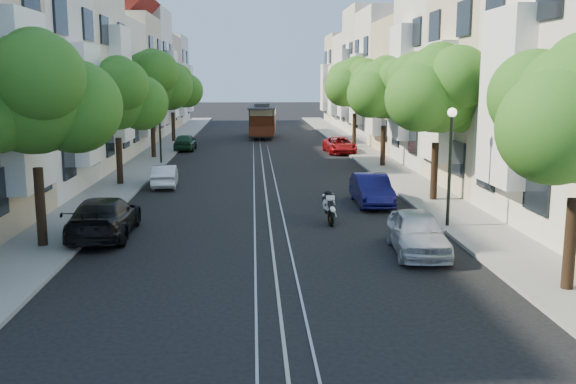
{
  "coord_description": "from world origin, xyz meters",
  "views": [
    {
      "loc": [
        -0.58,
        -17.91,
        5.27
      ],
      "look_at": [
        0.64,
        4.43,
        1.3
      ],
      "focal_mm": 40.0,
      "sensor_mm": 36.0,
      "label": 1
    }
  ],
  "objects": [
    {
      "name": "lamp_west",
      "position": [
        -6.3,
        22.0,
        2.85
      ],
      "size": [
        0.32,
        0.32,
        4.16
      ],
      "color": "black",
      "rests_on": "ground"
    },
    {
      "name": "tree_w_a",
      "position": [
        -7.14,
        1.98,
        4.73
      ],
      "size": [
        4.93,
        4.08,
        6.68
      ],
      "color": "black",
      "rests_on": "ground"
    },
    {
      "name": "ground",
      "position": [
        0.0,
        28.0,
        0.0
      ],
      "size": [
        200.0,
        200.0,
        0.0
      ],
      "primitive_type": "plane",
      "color": "black",
      "rests_on": "ground"
    },
    {
      "name": "tree_e_d",
      "position": [
        7.26,
        30.98,
        4.87
      ],
      "size": [
        5.01,
        4.16,
        6.85
      ],
      "color": "black",
      "rests_on": "ground"
    },
    {
      "name": "cable_car",
      "position": [
        0.34,
        40.24,
        1.68
      ],
      "size": [
        2.73,
        7.49,
        2.83
      ],
      "rotation": [
        0.0,
        0.0,
        -0.06
      ],
      "color": "black",
      "rests_on": "ground"
    },
    {
      "name": "townhouses_west",
      "position": [
        -11.87,
        27.91,
        5.08
      ],
      "size": [
        7.75,
        72.0,
        11.76
      ],
      "color": "silver",
      "rests_on": "ground"
    },
    {
      "name": "lane_line",
      "position": [
        0.0,
        28.0,
        0.0
      ],
      "size": [
        0.08,
        80.0,
        0.01
      ],
      "primitive_type": "cube",
      "color": "tan",
      "rests_on": "ground"
    },
    {
      "name": "sidewalk_east",
      "position": [
        7.25,
        28.0,
        0.06
      ],
      "size": [
        2.5,
        80.0,
        0.12
      ],
      "primitive_type": "cube",
      "color": "gray",
      "rests_on": "ground"
    },
    {
      "name": "tree_e_c",
      "position": [
        7.26,
        19.98,
        4.6
      ],
      "size": [
        4.84,
        3.99,
        6.52
      ],
      "color": "black",
      "rests_on": "ground"
    },
    {
      "name": "parked_car_e_far",
      "position": [
        5.6,
        27.46,
        0.58
      ],
      "size": [
        2.15,
        4.27,
        1.16
      ],
      "primitive_type": "imported",
      "rotation": [
        0.0,
        0.0,
        0.05
      ],
      "color": "maroon",
      "rests_on": "ground"
    },
    {
      "name": "sidewalk_west",
      "position": [
        -7.25,
        28.0,
        0.06
      ],
      "size": [
        2.5,
        80.0,
        0.12
      ],
      "primitive_type": "cube",
      "color": "gray",
      "rests_on": "ground"
    },
    {
      "name": "tree_w_c",
      "position": [
        -7.14,
        24.98,
        5.07
      ],
      "size": [
        5.13,
        4.28,
        7.09
      ],
      "color": "black",
      "rests_on": "ground"
    },
    {
      "name": "parked_car_w_far",
      "position": [
        -5.6,
        29.83,
        0.62
      ],
      "size": [
        1.54,
        3.67,
        1.24
      ],
      "primitive_type": "imported",
      "rotation": [
        0.0,
        0.0,
        3.12
      ],
      "color": "#153622",
      "rests_on": "ground"
    },
    {
      "name": "rail_right",
      "position": [
        0.55,
        28.0,
        0.01
      ],
      "size": [
        0.06,
        80.0,
        0.02
      ],
      "primitive_type": "cube",
      "color": "gray",
      "rests_on": "ground"
    },
    {
      "name": "rail_left",
      "position": [
        -0.55,
        28.0,
        0.01
      ],
      "size": [
        0.06,
        80.0,
        0.02
      ],
      "primitive_type": "cube",
      "color": "gray",
      "rests_on": "ground"
    },
    {
      "name": "parked_car_e_mid",
      "position": [
        4.4,
        8.51,
        0.65
      ],
      "size": [
        1.38,
        3.93,
        1.29
      ],
      "primitive_type": "imported",
      "rotation": [
        0.0,
        0.0,
        -0.0
      ],
      "color": "#0E0D44",
      "rests_on": "ground"
    },
    {
      "name": "parked_car_w_near",
      "position": [
        -5.6,
        3.44,
        0.68
      ],
      "size": [
        2.02,
        4.75,
        1.37
      ],
      "primitive_type": "imported",
      "rotation": [
        0.0,
        0.0,
        3.16
      ],
      "color": "black",
      "rests_on": "ground"
    },
    {
      "name": "tree_w_b",
      "position": [
        -7.14,
        13.98,
        4.4
      ],
      "size": [
        4.72,
        3.87,
        6.27
      ],
      "color": "black",
      "rests_on": "ground"
    },
    {
      "name": "parked_car_e_near",
      "position": [
        4.4,
        0.84,
        0.66
      ],
      "size": [
        1.81,
        3.97,
        1.32
      ],
      "primitive_type": "imported",
      "rotation": [
        0.0,
        0.0,
        -0.07
      ],
      "color": "#B3B7C0",
      "rests_on": "ground"
    },
    {
      "name": "lamp_east",
      "position": [
        6.3,
        4.0,
        2.85
      ],
      "size": [
        0.32,
        0.32,
        4.16
      ],
      "color": "black",
      "rests_on": "ground"
    },
    {
      "name": "townhouses_east",
      "position": [
        11.87,
        27.91,
        5.18
      ],
      "size": [
        7.75,
        72.0,
        12.0
      ],
      "color": "beige",
      "rests_on": "ground"
    },
    {
      "name": "tree_e_b",
      "position": [
        7.26,
        8.98,
        4.73
      ],
      "size": [
        4.93,
        4.08,
        6.68
      ],
      "color": "black",
      "rests_on": "ground"
    },
    {
      "name": "parked_car_w_mid",
      "position": [
        -4.94,
        13.6,
        0.54
      ],
      "size": [
        1.38,
        3.38,
        1.09
      ],
      "primitive_type": "imported",
      "rotation": [
        0.0,
        0.0,
        3.21
      ],
      "color": "silver",
      "rests_on": "ground"
    },
    {
      "name": "sportbike_rider",
      "position": [
        2.18,
        5.18,
        0.66
      ],
      "size": [
        0.46,
        1.85,
        1.27
      ],
      "rotation": [
        0.0,
        0.0,
        0.06
      ],
      "color": "black",
      "rests_on": "ground"
    },
    {
      "name": "rail_slot",
      "position": [
        0.0,
        28.0,
        0.01
      ],
      "size": [
        0.06,
        80.0,
        0.02
      ],
      "primitive_type": "cube",
      "color": "gray",
      "rests_on": "ground"
    },
    {
      "name": "tree_w_d",
      "position": [
        -7.14,
        35.98,
        4.6
      ],
      "size": [
        4.84,
        3.99,
        6.52
      ],
      "color": "black",
      "rests_on": "ground"
    }
  ]
}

